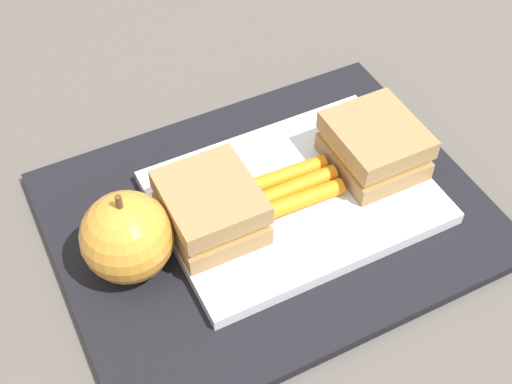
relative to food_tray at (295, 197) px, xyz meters
The scene contains 7 objects.
ground_plane 0.03m from the food_tray, ahead, with size 2.40×2.40×0.00m, color #56514C.
lunchbag_mat 0.03m from the food_tray, ahead, with size 0.36×0.28×0.01m, color black.
food_tray is the anchor object (origin of this frame).
sandwich_half_left 0.08m from the food_tray, behind, with size 0.07×0.08×0.04m.
sandwich_half_right 0.08m from the food_tray, ahead, with size 0.07×0.08×0.04m.
carrot_sticks_bundle 0.01m from the food_tray, 113.44° to the right, with size 0.08×0.04×0.02m.
apple 0.15m from the food_tray, ahead, with size 0.07×0.07×0.08m.
Camera 1 is at (0.18, 0.33, 0.47)m, focal length 48.25 mm.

